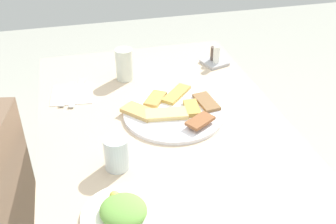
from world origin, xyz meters
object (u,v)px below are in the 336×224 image
(dining_table, at_px, (164,144))
(pide_platter, at_px, (174,111))
(salad_plate_greens, at_px, (123,212))
(soda_can, at_px, (124,64))
(paper_napkin, at_px, (72,94))
(fork, at_px, (77,93))
(drinking_glass, at_px, (117,153))
(spoon, at_px, (67,94))
(condiment_caddy, at_px, (215,59))

(dining_table, xyz_separation_m, pide_platter, (0.04, -0.04, 0.10))
(salad_plate_greens, xyz_separation_m, soda_can, (0.69, -0.11, 0.05))
(soda_can, xyz_separation_m, paper_napkin, (-0.07, 0.21, -0.06))
(dining_table, xyz_separation_m, fork, (0.26, 0.26, 0.09))
(salad_plate_greens, relative_size, fork, 1.04)
(dining_table, height_order, drinking_glass, drinking_glass)
(pide_platter, relative_size, fork, 1.74)
(pide_platter, bearing_deg, fork, 55.19)
(salad_plate_greens, height_order, fork, salad_plate_greens)
(soda_can, bearing_deg, fork, 111.31)
(spoon, height_order, condiment_caddy, condiment_caddy)
(paper_napkin, relative_size, spoon, 0.87)
(soda_can, xyz_separation_m, drinking_glass, (-0.51, 0.10, -0.01))
(paper_napkin, relative_size, fork, 0.73)
(pide_platter, relative_size, drinking_glass, 3.55)
(pide_platter, bearing_deg, soda_can, 22.36)
(drinking_glass, relative_size, paper_napkin, 0.67)
(dining_table, height_order, soda_can, soda_can)
(salad_plate_greens, relative_size, soda_can, 1.68)
(paper_napkin, xyz_separation_m, spoon, (0.00, 0.02, 0.00))
(salad_plate_greens, distance_m, soda_can, 0.70)
(spoon, bearing_deg, condiment_caddy, -64.63)
(salad_plate_greens, distance_m, paper_napkin, 0.62)
(pide_platter, height_order, fork, pide_platter)
(salad_plate_greens, bearing_deg, dining_table, -27.47)
(pide_platter, height_order, condiment_caddy, condiment_caddy)
(dining_table, bearing_deg, fork, 45.48)
(soda_can, bearing_deg, spoon, 108.12)
(dining_table, distance_m, salad_plate_greens, 0.42)
(spoon, bearing_deg, pide_platter, -106.79)
(paper_napkin, relative_size, condiment_caddy, 1.29)
(dining_table, bearing_deg, paper_napkin, 47.39)
(pide_platter, distance_m, paper_napkin, 0.39)
(condiment_caddy, bearing_deg, fork, 100.92)
(salad_plate_greens, xyz_separation_m, drinking_glass, (0.19, -0.01, 0.03))
(salad_plate_greens, distance_m, condiment_caddy, 0.88)
(spoon, relative_size, condiment_caddy, 1.48)
(spoon, bearing_deg, drinking_glass, -149.05)
(dining_table, distance_m, fork, 0.38)
(drinking_glass, bearing_deg, paper_napkin, 13.63)
(pide_platter, xyz_separation_m, drinking_glass, (-0.22, 0.22, 0.04))
(soda_can, bearing_deg, paper_napkin, 109.59)
(paper_napkin, height_order, spoon, spoon)
(salad_plate_greens, height_order, paper_napkin, salad_plate_greens)
(pide_platter, distance_m, condiment_caddy, 0.41)
(fork, relative_size, spoon, 1.19)
(pide_platter, distance_m, spoon, 0.40)
(pide_platter, relative_size, paper_napkin, 2.38)
(dining_table, height_order, spoon, spoon)
(dining_table, relative_size, condiment_caddy, 10.64)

